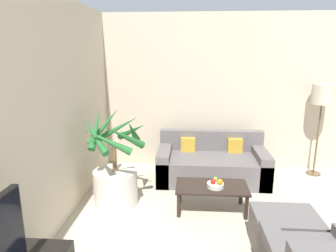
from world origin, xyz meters
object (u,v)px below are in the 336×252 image
at_px(floor_lamp, 322,98).
at_px(coffee_table, 212,189).
at_px(fruit_bowl, 215,185).
at_px(sofa_loveseat, 212,164).
at_px(apple_red, 213,181).
at_px(orange_fruit, 220,182).
at_px(potted_palm, 115,175).
at_px(ottoman, 285,232).
at_px(apple_green, 215,179).

height_order(floor_lamp, coffee_table, floor_lamp).
bearing_deg(fruit_bowl, sofa_loveseat, 88.29).
distance_m(coffee_table, apple_red, 0.16).
distance_m(fruit_bowl, orange_fruit, 0.09).
distance_m(sofa_loveseat, apple_red, 1.11).
bearing_deg(sofa_loveseat, fruit_bowl, -91.71).
relative_size(sofa_loveseat, fruit_bowl, 8.07).
distance_m(potted_palm, floor_lamp, 3.50).
height_order(orange_fruit, ottoman, orange_fruit).
distance_m(sofa_loveseat, floor_lamp, 2.09).
distance_m(potted_palm, fruit_bowl, 1.35).
xyz_separation_m(potted_palm, orange_fruit, (1.39, -0.19, 0.02)).
bearing_deg(sofa_loveseat, ottoman, -70.32).
bearing_deg(apple_red, floor_lamp, 37.71).
height_order(apple_red, ottoman, apple_red).
relative_size(sofa_loveseat, orange_fruit, 23.70).
xyz_separation_m(apple_red, apple_green, (0.03, 0.07, -0.00)).
relative_size(floor_lamp, ottoman, 2.35).
distance_m(apple_red, apple_green, 0.08).
xyz_separation_m(apple_red, orange_fruit, (0.08, -0.02, 0.00)).
xyz_separation_m(coffee_table, apple_green, (0.04, 0.00, 0.14)).
height_order(coffee_table, apple_green, apple_green).
height_order(potted_palm, ottoman, potted_palm).
xyz_separation_m(potted_palm, coffee_table, (1.30, -0.10, -0.12)).
bearing_deg(ottoman, fruit_bowl, 132.93).
height_order(apple_red, orange_fruit, orange_fruit).
relative_size(sofa_loveseat, floor_lamp, 1.13).
relative_size(coffee_table, orange_fruit, 12.68).
xyz_separation_m(floor_lamp, apple_red, (-1.84, -1.42, -0.88)).
bearing_deg(apple_green, potted_palm, 175.85).
bearing_deg(ottoman, apple_green, 130.98).
distance_m(apple_green, orange_fruit, 0.10).
xyz_separation_m(potted_palm, apple_green, (1.34, -0.10, 0.02)).
distance_m(apple_red, orange_fruit, 0.09).
xyz_separation_m(potted_palm, fruit_bowl, (1.34, -0.15, -0.04)).
height_order(fruit_bowl, orange_fruit, orange_fruit).
relative_size(apple_green, orange_fruit, 0.88).
distance_m(potted_palm, sofa_loveseat, 1.66).
xyz_separation_m(floor_lamp, fruit_bowl, (-1.81, -1.40, -0.94)).
bearing_deg(fruit_bowl, apple_red, -146.31).
bearing_deg(ottoman, floor_lamp, 61.89).
distance_m(potted_palm, apple_red, 1.32).
relative_size(fruit_bowl, apple_red, 3.30).
distance_m(floor_lamp, fruit_bowl, 2.47).
bearing_deg(potted_palm, floor_lamp, 21.69).
bearing_deg(orange_fruit, potted_palm, 172.44).
xyz_separation_m(potted_palm, apple_red, (1.31, -0.17, 0.02)).
relative_size(coffee_table, apple_green, 14.46).
bearing_deg(floor_lamp, orange_fruit, -140.68).
relative_size(potted_palm, orange_fruit, 18.02).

